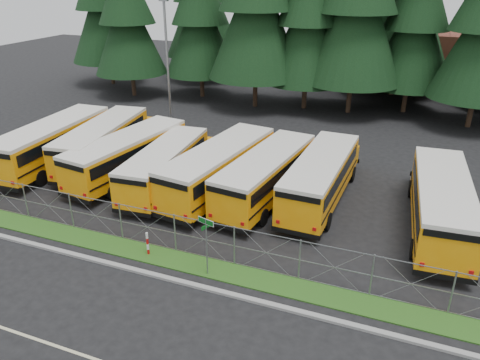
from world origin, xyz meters
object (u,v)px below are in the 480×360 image
bus_1 (106,143)px  bus_6 (322,178)px  bus_2 (132,156)px  bus_east (440,204)px  light_standard (167,61)px  bus_3 (168,166)px  street_sign (206,235)px  bus_0 (57,143)px  bus_4 (222,169)px  striped_bollard (148,244)px  bus_5 (269,176)px

bus_1 → bus_6: size_ratio=1.01×
bus_2 → bus_east: bus_east is taller
bus_1 → bus_east: 21.26m
light_standard → bus_3: bearing=-61.6°
bus_1 → light_standard: light_standard is taller
street_sign → bus_3: bearing=129.5°
bus_3 → street_sign: street_sign is taller
bus_0 → bus_4: size_ratio=1.02×
bus_3 → bus_6: 9.26m
bus_1 → bus_4: size_ratio=0.97×
bus_0 → bus_3: (8.71, -0.38, -0.18)m
striped_bollard → bus_5: bearing=66.7°
striped_bollard → bus_east: bearing=30.8°
bus_0 → striped_bollard: (11.57, -7.40, -0.89)m
bus_1 → light_standard: bearing=80.8°
bus_5 → bus_4: bearing=-169.4°
bus_1 → bus_6: (14.97, -0.33, -0.02)m
bus_1 → bus_east: (21.22, -1.37, 0.03)m
bus_4 → striped_bollard: 7.64m
bus_6 → striped_bollard: size_ratio=8.92×
bus_0 → bus_1: size_ratio=1.05×
bus_4 → street_sign: (2.74, -7.96, 0.57)m
bus_4 → bus_east: (12.01, -0.10, -0.01)m
bus_6 → light_standard: 17.77m
bus_6 → bus_5: bearing=-164.0°
bus_3 → bus_6: bus_6 is taller
bus_2 → bus_4: size_ratio=0.96×
bus_4 → bus_5: bearing=11.5°
bus_3 → bus_5: bus_5 is taller
street_sign → light_standard: 21.67m
bus_2 → bus_6: bus_2 is taller
bus_6 → striped_bollard: (-6.27, -8.51, -0.80)m
bus_4 → light_standard: light_standard is taller
light_standard → bus_6: bearing=-31.3°
bus_4 → light_standard: 14.00m
bus_east → striped_bollard: bus_east is taller
street_sign → light_standard: light_standard is taller
bus_5 → bus_6: bus_6 is taller
bus_0 → bus_2: (5.83, 0.14, -0.09)m
bus_2 → bus_east: 18.26m
bus_3 → striped_bollard: 7.61m
bus_5 → bus_6: (2.93, 0.75, 0.00)m
bus_1 → bus_6: bus_1 is taller
bus_2 → bus_0: bearing=-170.7°
bus_3 → light_standard: bearing=113.8°
street_sign → striped_bollard: size_ratio=2.34×
bus_4 → bus_6: 5.84m
bus_0 → bus_2: bearing=-1.5°
striped_bollard → bus_3: bearing=112.2°
bus_2 → street_sign: 12.00m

